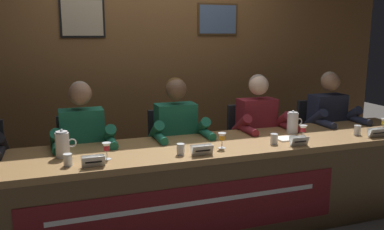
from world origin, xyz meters
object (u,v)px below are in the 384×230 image
water_cup_right (274,139)px  document_stack_right (288,138)px  juice_glass_center (222,138)px  chair_far_right (318,144)px  water_pitcher_right_side (293,123)px  conference_table (197,176)px  panelist_far_right (332,123)px  nameplate_left (93,161)px  nameplate_right (299,141)px  nameplate_center (202,150)px  juice_glass_far_right (384,123)px  water_pitcher_left_side (63,144)px  water_cup_left (68,161)px  chair_left (83,169)px  chair_center (172,159)px  chair_right (250,151)px  panelist_center (178,136)px  nameplate_far_right (378,133)px  water_cup_center (181,150)px  juice_glass_left (107,148)px  panelist_right (260,129)px  panelist_left (83,144)px  water_cup_far_right (357,131)px  juice_glass_right (303,130)px

water_cup_right → document_stack_right: water_cup_right is taller
juice_glass_center → chair_far_right: size_ratio=0.14×
juice_glass_center → water_pitcher_right_side: water_pitcher_right_side is taller
conference_table → panelist_far_right: 1.73m
nameplate_left → water_cup_right: water_cup_right is taller
water_cup_right → conference_table: bearing=174.3°
nameplate_right → chair_far_right: 1.25m
nameplate_center → juice_glass_far_right: (1.82, 0.13, 0.05)m
water_pitcher_left_side → document_stack_right: bearing=-3.5°
water_cup_left → nameplate_center: bearing=-4.4°
chair_left → chair_center: same height
chair_right → water_pitcher_right_side: size_ratio=4.34×
panelist_center → nameplate_far_right: (1.61, -0.65, 0.05)m
juice_glass_center → nameplate_right: juice_glass_center is taller
panelist_center → nameplate_left: bearing=-141.1°
chair_center → water_cup_center: bearing=-101.9°
chair_left → juice_glass_left: (0.13, -0.71, 0.38)m
panelist_right → panelist_left: bearing=180.0°
juice_glass_left → water_pitcher_right_side: water_pitcher_right_side is taller
nameplate_far_right → water_pitcher_right_side: water_pitcher_right_side is taller
nameplate_left → water_pitcher_right_side: bearing=11.7°
chair_left → water_cup_far_right: 2.46m
panelist_center → water_cup_center: 0.60m
panelist_far_right → juice_glass_far_right: bearing=-72.5°
conference_table → panelist_center: (0.00, 0.48, 0.21)m
juice_glass_left → water_cup_left: 0.28m
chair_center → juice_glass_center: bearing=-74.9°
chair_far_right → nameplate_right: bearing=-134.1°
juice_glass_far_right → water_pitcher_right_side: size_ratio=0.59×
nameplate_center → chair_right: (0.84, 0.84, -0.33)m
juice_glass_right → chair_center: bearing=143.5°
water_cup_far_right → juice_glass_right: bearing=177.8°
nameplate_right → water_cup_right: (-0.16, 0.12, -0.00)m
water_cup_left → water_cup_center: bearing=-0.7°
water_cup_center → panelist_left: bearing=138.6°
nameplate_right → water_pitcher_right_side: (0.19, 0.39, 0.05)m
panelist_right → panelist_far_right: 0.82m
chair_center → nameplate_left: bearing=-133.5°
panelist_left → nameplate_right: (1.63, -0.66, 0.05)m
conference_table → water_cup_center: water_cup_center is taller
panelist_right → water_cup_left: bearing=-162.3°
document_stack_right → water_cup_far_right: bearing=-6.1°
water_cup_center → panelist_far_right: size_ratio=0.07×
chair_center → document_stack_right: bearing=-37.9°
conference_table → nameplate_center: 0.31m
water_cup_left → water_cup_far_right: (2.47, 0.04, 0.00)m
nameplate_left → juice_glass_right: 1.76m
nameplate_left → juice_glass_center: size_ratio=1.26×
conference_table → nameplate_far_right: nameplate_far_right is taller
water_pitcher_right_side → water_cup_center: bearing=-165.4°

